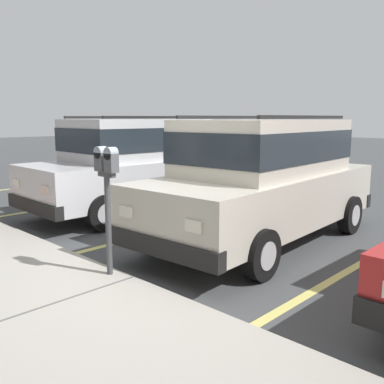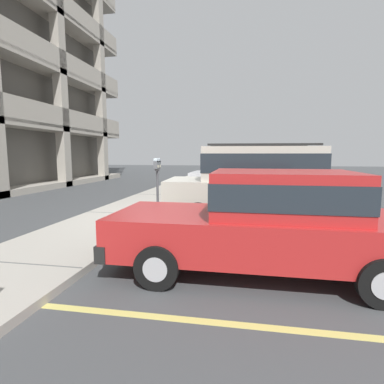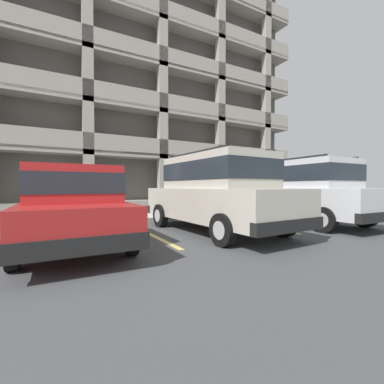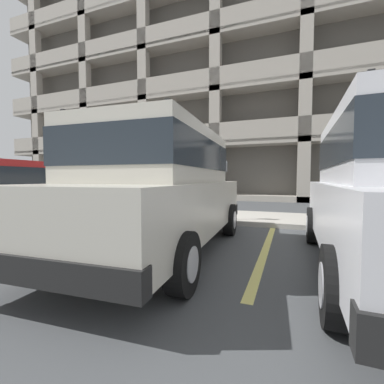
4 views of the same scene
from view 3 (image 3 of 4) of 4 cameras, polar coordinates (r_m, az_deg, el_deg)
The scene contains 9 objects.
ground_plane at distance 8.95m, azimuth -3.57°, elevation -6.67°, with size 80.00×80.00×0.10m.
sidewalk at distance 10.13m, azimuth -6.67°, elevation -5.13°, with size 40.00×2.20×0.12m.
parking_stall_lines at distance 8.62m, azimuth 10.40°, elevation -6.64°, with size 13.16×4.80×0.01m.
silver_suv at distance 6.73m, azimuth 5.29°, elevation 0.44°, with size 2.21×4.88×2.03m.
red_sedan at distance 5.61m, azimuth -25.06°, elevation -2.57°, with size 1.85×4.48×1.54m.
dark_hatchback at distance 8.93m, azimuth 23.23°, elevation 0.54°, with size 2.09×4.82×2.03m.
parking_meter_near at distance 9.31m, azimuth -2.89°, elevation 1.80°, with size 0.35×0.12×1.55m.
parking_garage at distance 22.50m, azimuth -23.75°, elevation 21.56°, with size 32.00×10.00×19.25m.
fire_hydrant at distance 11.87m, azimuth 14.39°, elevation -2.27°, with size 0.30×0.30×0.70m.
Camera 3 is at (-3.72, -8.05, 1.18)m, focal length 24.00 mm.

